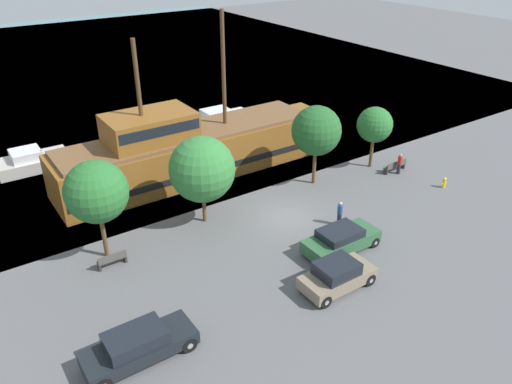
{
  "coord_description": "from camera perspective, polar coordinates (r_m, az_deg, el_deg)",
  "views": [
    {
      "loc": [
        -16.64,
        -21.0,
        16.15
      ],
      "look_at": [
        -1.03,
        2.0,
        1.2
      ],
      "focal_mm": 35.0,
      "sensor_mm": 36.0,
      "label": 1
    }
  ],
  "objects": [
    {
      "name": "pedestrian_walking_near",
      "position": [
        37.79,
        16.08,
        3.12
      ],
      "size": [
        0.32,
        0.32,
        1.57
      ],
      "color": "#232838",
      "rests_on": "ground_plane"
    },
    {
      "name": "parked_car_curb_mid",
      "position": [
        25.46,
        9.26,
        -9.39
      ],
      "size": [
        3.88,
        1.85,
        1.54
      ],
      "color": "#7F705B",
      "rests_on": "ground_plane"
    },
    {
      "name": "ground_plane",
      "position": [
        31.29,
        3.63,
        -2.87
      ],
      "size": [
        160.0,
        160.0,
        0.0
      ],
      "primitive_type": "plane",
      "color": "#5B5B5E"
    },
    {
      "name": "tree_row_east",
      "position": [
        26.96,
        -17.78,
        0.02
      ],
      "size": [
        3.33,
        3.33,
        5.68
      ],
      "color": "brown",
      "rests_on": "ground_plane"
    },
    {
      "name": "water_surface",
      "position": [
        69.02,
        -19.77,
        13.13
      ],
      "size": [
        80.0,
        80.0,
        0.0
      ],
      "primitive_type": "plane",
      "color": "slate",
      "rests_on": "ground"
    },
    {
      "name": "tree_row_midwest",
      "position": [
        33.96,
        6.92,
        6.97
      ],
      "size": [
        3.38,
        3.38,
        5.63
      ],
      "color": "brown",
      "rests_on": "ground_plane"
    },
    {
      "name": "moored_boat_outer",
      "position": [
        40.73,
        -24.22,
        3.22
      ],
      "size": [
        5.14,
        2.56,
        1.56
      ],
      "color": "#B7B2A8",
      "rests_on": "water_surface"
    },
    {
      "name": "bench_promenade_west",
      "position": [
        38.21,
        15.65,
        2.9
      ],
      "size": [
        1.97,
        0.45,
        0.85
      ],
      "color": "#4C4742",
      "rests_on": "ground_plane"
    },
    {
      "name": "tree_row_west",
      "position": [
        37.48,
        13.41,
        7.47
      ],
      "size": [
        2.6,
        2.6,
        4.64
      ],
      "color": "brown",
      "rests_on": "ground_plane"
    },
    {
      "name": "pirate_ship",
      "position": [
        35.99,
        -7.73,
        4.82
      ],
      "size": [
        20.7,
        4.6,
        11.28
      ],
      "color": "brown",
      "rests_on": "water_surface"
    },
    {
      "name": "moored_boat_dockside",
      "position": [
        45.69,
        -4.15,
        8.29
      ],
      "size": [
        5.99,
        2.54,
        1.57
      ],
      "color": "silver",
      "rests_on": "water_surface"
    },
    {
      "name": "pedestrian_walking_far",
      "position": [
        30.49,
        9.55,
        -2.42
      ],
      "size": [
        0.32,
        0.32,
        1.57
      ],
      "color": "#232838",
      "rests_on": "ground_plane"
    },
    {
      "name": "parked_car_curb_rear",
      "position": [
        28.19,
        9.67,
        -5.41
      ],
      "size": [
        4.49,
        1.89,
        1.41
      ],
      "color": "#2D5B38",
      "rests_on": "ground_plane"
    },
    {
      "name": "bench_promenade_east",
      "position": [
        27.82,
        -16.12,
        -7.43
      ],
      "size": [
        1.55,
        0.45,
        0.85
      ],
      "color": "#4C4742",
      "rests_on": "ground_plane"
    },
    {
      "name": "parked_car_curb_front",
      "position": [
        22.19,
        -13.27,
        -16.7
      ],
      "size": [
        4.74,
        1.81,
        1.48
      ],
      "color": "black",
      "rests_on": "ground_plane"
    },
    {
      "name": "tree_row_mideast",
      "position": [
        29.34,
        -6.19,
        2.59
      ],
      "size": [
        3.93,
        3.93,
        5.49
      ],
      "color": "brown",
      "rests_on": "ground_plane"
    },
    {
      "name": "fire_hydrant",
      "position": [
        36.89,
        20.7,
        1.06
      ],
      "size": [
        0.42,
        0.25,
        0.76
      ],
      "color": "yellow",
      "rests_on": "ground_plane"
    }
  ]
}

